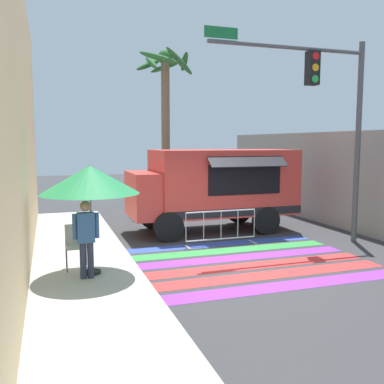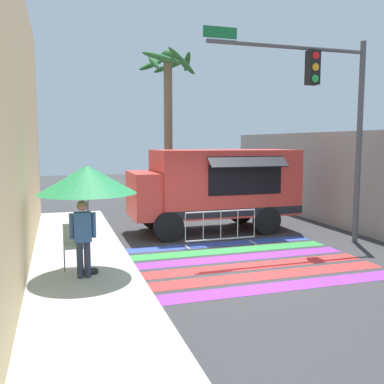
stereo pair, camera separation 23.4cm
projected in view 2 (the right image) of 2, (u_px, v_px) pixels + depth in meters
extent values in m
plane|color=#38383A|center=(231.00, 261.00, 10.55)|extent=(60.00, 60.00, 0.00)
cube|color=#B7B5AD|center=(32.00, 276.00, 9.16)|extent=(4.40, 16.00, 0.16)
cube|color=#DBBC84|center=(15.00, 121.00, 8.72)|extent=(0.25, 16.00, 6.69)
cube|color=#A39E93|center=(337.00, 180.00, 14.76)|extent=(0.20, 16.00, 3.29)
cube|color=purple|center=(270.00, 288.00, 8.62)|extent=(6.40, 0.56, 0.01)
cube|color=red|center=(254.00, 277.00, 9.34)|extent=(6.40, 0.56, 0.01)
cube|color=red|center=(240.00, 267.00, 10.06)|extent=(6.40, 0.56, 0.01)
cube|color=purple|center=(228.00, 259.00, 10.78)|extent=(6.40, 0.56, 0.01)
cube|color=green|center=(217.00, 251.00, 11.50)|extent=(6.40, 0.56, 0.01)
cube|color=#334FB2|center=(207.00, 245.00, 12.22)|extent=(6.40, 0.56, 0.01)
cube|color=#D13D33|center=(224.00, 182.00, 14.08)|extent=(4.56, 2.22, 2.09)
cube|color=#D13D33|center=(156.00, 194.00, 13.44)|extent=(1.61, 2.04, 1.41)
cube|color=#1E232D|center=(132.00, 184.00, 13.17)|extent=(0.06, 1.77, 0.54)
cube|color=black|center=(246.00, 179.00, 13.08)|extent=(2.42, 0.03, 0.94)
cube|color=black|center=(249.00, 162.00, 12.82)|extent=(2.52, 0.43, 0.31)
cube|color=black|center=(237.00, 213.00, 13.12)|extent=(4.56, 0.01, 0.24)
cylinder|color=black|center=(169.00, 227.00, 12.61)|extent=(0.90, 0.22, 0.90)
cylinder|color=black|center=(154.00, 215.00, 14.54)|extent=(0.90, 0.22, 0.90)
cylinder|color=black|center=(267.00, 221.00, 13.57)|extent=(0.90, 0.22, 0.90)
cylinder|color=black|center=(241.00, 211.00, 15.50)|extent=(0.90, 0.22, 0.90)
cylinder|color=#515456|center=(359.00, 144.00, 12.29)|extent=(0.16, 0.16, 5.74)
cylinder|color=#515456|center=(290.00, 47.00, 11.29)|extent=(4.66, 0.11, 0.11)
cube|color=black|center=(313.00, 68.00, 11.53)|extent=(0.32, 0.28, 0.90)
cylinder|color=red|center=(316.00, 55.00, 11.37)|extent=(0.20, 0.02, 0.20)
cylinder|color=#F2A519|center=(316.00, 67.00, 11.40)|extent=(0.20, 0.02, 0.20)
cylinder|color=green|center=(315.00, 79.00, 11.44)|extent=(0.20, 0.02, 0.20)
cube|color=#197238|center=(220.00, 32.00, 10.66)|extent=(0.90, 0.02, 0.28)
cylinder|color=black|center=(90.00, 271.00, 9.10)|extent=(0.36, 0.36, 0.06)
cylinder|color=#B2B2B7|center=(88.00, 220.00, 8.97)|extent=(0.04, 0.04, 2.29)
cone|color=#268C4C|center=(87.00, 179.00, 8.87)|extent=(2.05, 2.05, 0.59)
cylinder|color=#4C4C51|center=(65.00, 261.00, 9.14)|extent=(0.02, 0.02, 0.48)
cylinder|color=#4C4C51|center=(86.00, 259.00, 9.27)|extent=(0.02, 0.02, 0.48)
cylinder|color=#4C4C51|center=(64.00, 256.00, 9.56)|extent=(0.02, 0.02, 0.48)
cylinder|color=#4C4C51|center=(84.00, 254.00, 9.69)|extent=(0.02, 0.02, 0.48)
cube|color=beige|center=(74.00, 246.00, 9.39)|extent=(0.46, 0.46, 0.03)
cube|color=beige|center=(74.00, 234.00, 9.56)|extent=(0.46, 0.03, 0.45)
cylinder|color=#2D3347|center=(80.00, 260.00, 8.72)|extent=(0.13, 0.13, 0.75)
cylinder|color=#2D3347|center=(87.00, 259.00, 8.77)|extent=(0.13, 0.13, 0.75)
cube|color=#33598C|center=(83.00, 227.00, 8.67)|extent=(0.34, 0.20, 0.61)
cylinder|color=#33598C|center=(71.00, 226.00, 8.60)|extent=(0.09, 0.09, 0.52)
cylinder|color=#33598C|center=(94.00, 225.00, 8.73)|extent=(0.09, 0.09, 0.52)
sphere|color=#9E7051|center=(82.00, 206.00, 8.62)|extent=(0.21, 0.21, 0.21)
cylinder|color=#B7BABF|center=(221.00, 211.00, 12.09)|extent=(2.10, 0.04, 0.04)
cylinder|color=#B7BABF|center=(221.00, 239.00, 12.18)|extent=(2.10, 0.04, 0.04)
cylinder|color=#B7BABF|center=(185.00, 227.00, 11.82)|extent=(0.02, 0.02, 0.80)
cylinder|color=#B7BABF|center=(203.00, 226.00, 11.98)|extent=(0.02, 0.02, 0.80)
cylinder|color=#B7BABF|center=(221.00, 225.00, 12.14)|extent=(0.02, 0.02, 0.80)
cylinder|color=#B7BABF|center=(238.00, 224.00, 12.29)|extent=(0.02, 0.02, 0.80)
cylinder|color=#B7BABF|center=(254.00, 223.00, 12.45)|extent=(0.02, 0.02, 0.80)
cube|color=#B7BABF|center=(187.00, 247.00, 11.90)|extent=(0.06, 0.44, 0.03)
cube|color=#B7BABF|center=(252.00, 242.00, 12.50)|extent=(0.06, 0.44, 0.03)
cylinder|color=#7A664C|center=(168.00, 137.00, 18.03)|extent=(0.35, 0.35, 6.28)
sphere|color=#2D6B33|center=(168.00, 57.00, 17.65)|extent=(0.60, 0.60, 0.60)
ellipsoid|color=#2D6B33|center=(187.00, 62.00, 17.77)|extent=(0.53, 1.62, 0.71)
ellipsoid|color=#2D6B33|center=(171.00, 65.00, 18.49)|extent=(1.59, 0.91, 0.79)
ellipsoid|color=#2D6B33|center=(152.00, 64.00, 18.19)|extent=(1.51, 1.19, 0.87)
ellipsoid|color=#2D6B33|center=(154.00, 62.00, 17.43)|extent=(0.38, 1.22, 0.81)
ellipsoid|color=#2D6B33|center=(161.00, 57.00, 16.88)|extent=(1.51, 1.13, 0.71)
ellipsoid|color=#2D6B33|center=(182.00, 61.00, 17.10)|extent=(1.49, 0.94, 1.08)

